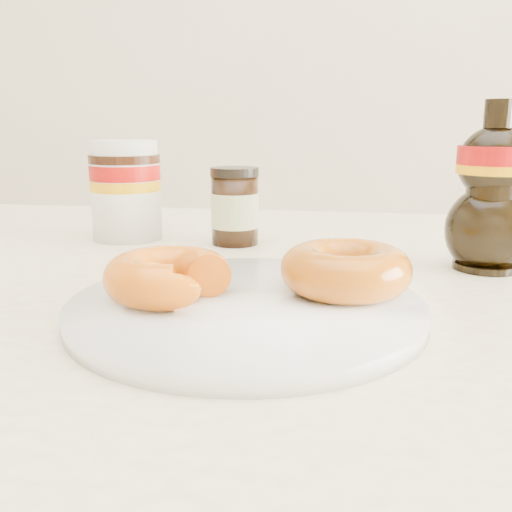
# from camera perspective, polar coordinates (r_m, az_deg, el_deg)

# --- Properties ---
(dining_table) EXTENTS (1.40, 0.90, 0.75)m
(dining_table) POSITION_cam_1_polar(r_m,az_deg,el_deg) (0.54, -0.94, -11.63)
(dining_table) COLOR #FFF2C2
(dining_table) RESTS_ON ground
(plate) EXTENTS (0.27, 0.27, 0.01)m
(plate) POSITION_cam_1_polar(r_m,az_deg,el_deg) (0.43, -0.98, -5.15)
(plate) COLOR white
(plate) RESTS_ON dining_table
(donut_bitten) EXTENTS (0.11, 0.11, 0.03)m
(donut_bitten) POSITION_cam_1_polar(r_m,az_deg,el_deg) (0.43, -8.79, -2.00)
(donut_bitten) COLOR #C85D0B
(donut_bitten) RESTS_ON plate
(donut_whole) EXTENTS (0.12, 0.12, 0.04)m
(donut_whole) POSITION_cam_1_polar(r_m,az_deg,el_deg) (0.45, 8.95, -1.31)
(donut_whole) COLOR #A74F0A
(donut_whole) RESTS_ON plate
(nutella_jar) EXTENTS (0.09, 0.09, 0.12)m
(nutella_jar) POSITION_cam_1_polar(r_m,az_deg,el_deg) (0.72, -12.90, 6.81)
(nutella_jar) COLOR white
(nutella_jar) RESTS_ON dining_table
(syrup_bottle) EXTENTS (0.10, 0.09, 0.16)m
(syrup_bottle) POSITION_cam_1_polar(r_m,az_deg,el_deg) (0.60, 22.59, 6.40)
(syrup_bottle) COLOR black
(syrup_bottle) RESTS_ON dining_table
(dark_jar) EXTENTS (0.06, 0.06, 0.09)m
(dark_jar) POSITION_cam_1_polar(r_m,az_deg,el_deg) (0.68, -2.14, 4.92)
(dark_jar) COLOR black
(dark_jar) RESTS_ON dining_table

